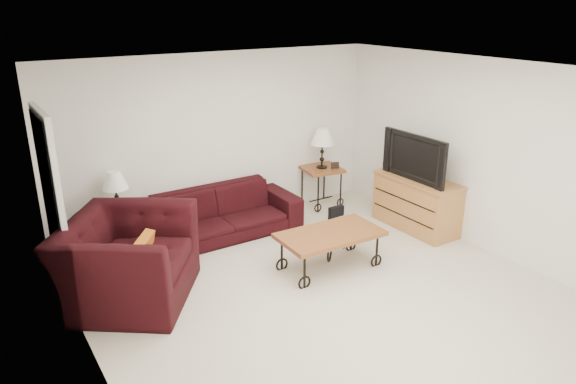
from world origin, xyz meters
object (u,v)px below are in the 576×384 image
object	(u,v)px
lamp_left	(116,193)
coffee_table	(330,250)
side_table_right	(321,187)
lamp_right	(322,148)
armchair	(128,260)
side_table_left	(121,234)
sofa	(220,214)
backpack	(331,206)
television	(419,156)
tv_stand	(416,203)

from	to	relation	value
lamp_left	coffee_table	world-z (taller)	lamp_left
side_table_right	lamp_right	bearing A→B (deg)	0.00
coffee_table	lamp_left	bearing A→B (deg)	138.90
coffee_table	armchair	world-z (taller)	armchair
lamp_right	coffee_table	world-z (taller)	lamp_right
side_table_left	coffee_table	distance (m)	2.73
lamp_left	sofa	bearing A→B (deg)	-7.59
backpack	coffee_table	bearing A→B (deg)	-108.55
television	sofa	bearing A→B (deg)	-117.57
sofa	armchair	xyz separation A→B (m)	(-1.59, -0.98, 0.14)
side_table_left	television	size ratio (longest dim) A/B	0.50
sofa	television	bearing A→B (deg)	-27.57
side_table_left	tv_stand	world-z (taller)	tv_stand
backpack	television	bearing A→B (deg)	-25.29
side_table_right	lamp_right	distance (m)	0.64
sofa	lamp_left	xyz separation A→B (m)	(-1.35, 0.18, 0.52)
sofa	lamp_left	bearing A→B (deg)	172.41
side_table_left	side_table_right	bearing A→B (deg)	0.00
side_table_right	tv_stand	world-z (taller)	tv_stand
tv_stand	lamp_right	bearing A→B (deg)	112.74
lamp_right	armchair	size ratio (longest dim) A/B	0.44
coffee_table	armchair	size ratio (longest dim) A/B	0.88
side_table_right	backpack	world-z (taller)	side_table_right
sofa	armchair	size ratio (longest dim) A/B	1.56
lamp_right	backpack	bearing A→B (deg)	-114.06
lamp_left	backpack	xyz separation A→B (m)	(2.97, -0.62, -0.61)
sofa	side_table_left	distance (m)	1.36
coffee_table	armchair	distance (m)	2.40
lamp_left	coffee_table	distance (m)	2.80
lamp_right	television	size ratio (longest dim) A/B	0.56
armchair	backpack	distance (m)	3.26
sofa	side_table_right	bearing A→B (deg)	5.43
television	coffee_table	bearing A→B (deg)	-80.01
television	armchair	bearing A→B (deg)	-94.50
tv_stand	television	distance (m)	0.71
lamp_left	lamp_right	distance (m)	3.24
armchair	backpack	world-z (taller)	armchair
armchair	backpack	bearing A→B (deg)	-44.13
tv_stand	television	world-z (taller)	television
sofa	television	size ratio (longest dim) A/B	1.98
side_table_right	lamp_left	size ratio (longest dim) A/B	1.13
coffee_table	tv_stand	bearing A→B (deg)	9.88
side_table_right	backpack	bearing A→B (deg)	-114.06
side_table_right	backpack	xyz separation A→B (m)	(-0.28, -0.62, -0.07)
coffee_table	tv_stand	distance (m)	1.84
side_table_left	backpack	world-z (taller)	side_table_left
side_table_left	lamp_right	bearing A→B (deg)	0.00
side_table_right	armchair	bearing A→B (deg)	-161.58
backpack	lamp_left	bearing A→B (deg)	-172.73
backpack	armchair	bearing A→B (deg)	-151.35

